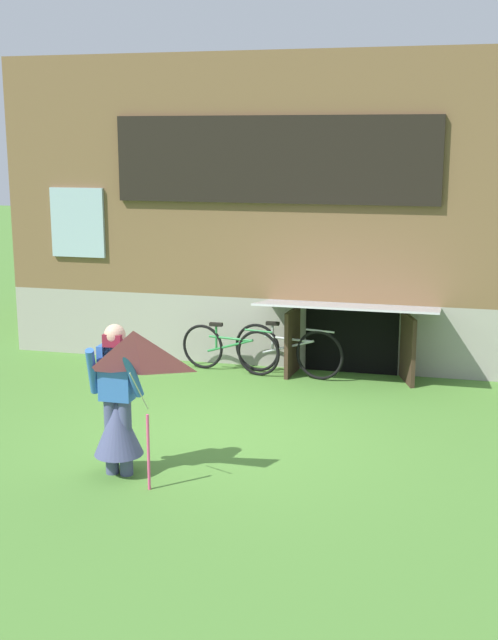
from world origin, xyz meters
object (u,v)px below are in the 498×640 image
bicycle_silver (288,350)px  bicycle_green (230,349)px  kite (135,369)px  person (117,412)px

bicycle_silver → bicycle_green: (-0.89, -0.03, -0.03)m
bicycle_silver → bicycle_green: bearing=-165.9°
kite → bicycle_silver: bearing=82.7°
person → bicycle_green: bearing=103.3°
bicycle_silver → bicycle_green: size_ratio=1.07×
bicycle_silver → bicycle_green: bicycle_silver is taller
kite → person: bearing=130.3°
person → bicycle_silver: 4.23m
person → bicycle_silver: size_ratio=0.95×
bicycle_green → kite: bearing=-75.5°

